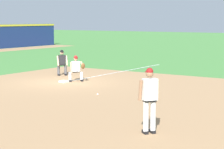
% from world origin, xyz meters
% --- Properties ---
extents(ground_plane, '(160.00, 160.00, 0.00)m').
position_xyz_m(ground_plane, '(0.00, 0.00, 0.00)').
color(ground_plane, '#47843D').
extents(infield_dirt_patch, '(18.00, 18.00, 0.01)m').
position_xyz_m(infield_dirt_patch, '(-3.15, -4.21, 0.00)').
color(infield_dirt_patch, '#A87F56').
rests_on(infield_dirt_patch, ground).
extents(foul_line_stripe, '(10.38, 0.10, 0.00)m').
position_xyz_m(foul_line_stripe, '(5.19, 0.00, 0.01)').
color(foul_line_stripe, white).
rests_on(foul_line_stripe, ground).
extents(first_base_bag, '(0.38, 0.38, 0.09)m').
position_xyz_m(first_base_bag, '(0.00, 0.00, 0.04)').
color(first_base_bag, white).
rests_on(first_base_bag, ground).
extents(baseball, '(0.07, 0.07, 0.07)m').
position_xyz_m(baseball, '(-2.07, -3.60, 0.04)').
color(baseball, white).
rests_on(baseball, ground).
extents(pitcher, '(0.85, 0.55, 1.86)m').
position_xyz_m(pitcher, '(-6.27, -8.40, 1.06)').
color(pitcher, black).
rests_on(pitcher, ground).
extents(first_baseman, '(0.71, 1.09, 1.34)m').
position_xyz_m(first_baseman, '(0.59, -0.36, 0.73)').
color(first_baseman, black).
rests_on(first_baseman, ground).
extents(umpire, '(0.68, 0.66, 1.46)m').
position_xyz_m(umpire, '(2.03, 1.83, 0.79)').
color(umpire, black).
rests_on(umpire, ground).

